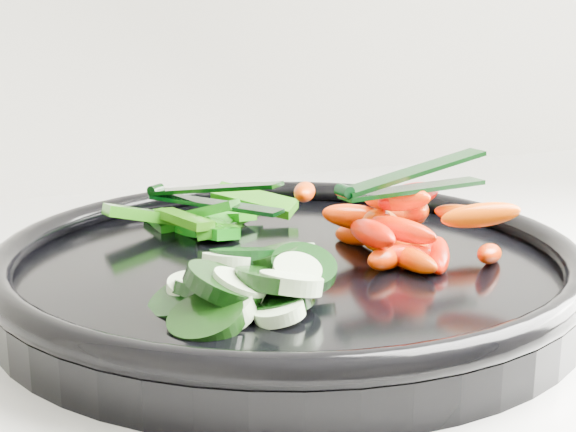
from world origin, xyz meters
name	(u,v)px	position (x,y,z in m)	size (l,w,h in m)	color
veggie_tray	(288,268)	(-0.42, 1.63, 0.95)	(0.46, 0.46, 0.04)	black
cucumber_pile	(238,284)	(-0.47, 1.58, 0.96)	(0.12, 0.12, 0.04)	black
carrot_pile	(400,226)	(-0.34, 1.62, 0.97)	(0.13, 0.15, 0.05)	#F61B00
pepper_pile	(207,218)	(-0.44, 1.73, 0.96)	(0.15, 0.10, 0.04)	#1C6209
tong_carrot	(410,181)	(-0.34, 1.61, 1.00)	(0.11, 0.03, 0.02)	black
tong_pepper	(210,196)	(-0.44, 1.73, 0.98)	(0.08, 0.10, 0.02)	black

